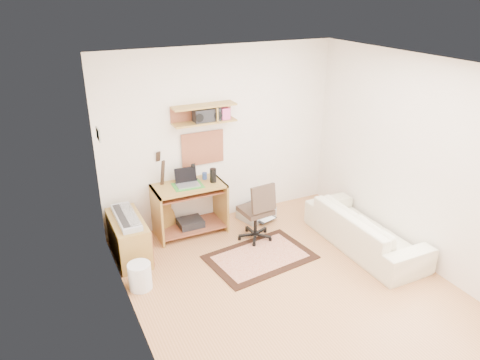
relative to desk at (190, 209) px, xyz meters
name	(u,v)px	position (x,y,z in m)	size (l,w,h in m)	color
floor	(289,285)	(0.63, -1.73, -0.38)	(3.60, 4.00, 0.01)	tan
ceiling	(300,66)	(0.63, -1.73, 2.23)	(3.60, 4.00, 0.01)	white
back_wall	(221,136)	(0.63, 0.28, 0.93)	(3.60, 0.01, 2.60)	white
left_wall	(130,221)	(-1.18, -1.73, 0.93)	(0.01, 4.00, 2.60)	white
right_wall	(416,161)	(2.43, -1.73, 0.93)	(0.01, 4.00, 2.60)	white
wall_shelf	(204,114)	(0.33, 0.15, 1.32)	(0.90, 0.25, 0.26)	#B0863E
cork_board	(203,148)	(0.33, 0.25, 0.79)	(0.64, 0.03, 0.49)	tan
wall_photo	(98,134)	(-1.16, -0.23, 1.34)	(0.02, 0.20, 0.15)	#4C8CBF
desk	(190,209)	(0.00, 0.00, 0.00)	(1.00, 0.55, 0.75)	#B0863E
laptop	(188,178)	(-0.02, -0.02, 0.49)	(0.31, 0.31, 0.24)	silver
speaker	(213,175)	(0.35, -0.05, 0.48)	(0.09, 0.09, 0.20)	black
desk_lamp	(195,171)	(0.16, 0.14, 0.51)	(0.09, 0.09, 0.27)	black
pencil_cup	(205,176)	(0.28, 0.10, 0.43)	(0.07, 0.07, 0.10)	#2E468A
boombox	(207,115)	(0.36, 0.15, 1.30)	(0.37, 0.17, 0.19)	black
rug	(260,257)	(0.59, -1.05, -0.37)	(1.34, 0.90, 0.02)	beige
task_chair	(256,210)	(0.76, -0.58, 0.08)	(0.46, 0.46, 0.90)	#372A20
cabinet	(129,238)	(-0.95, -0.26, -0.10)	(0.40, 0.90, 0.55)	#B0863E
music_keyboard	(126,217)	(-0.95, -0.26, 0.21)	(0.24, 0.78, 0.07)	#B2B5BA
guitar	(163,195)	(-0.33, 0.13, 0.24)	(0.33, 0.20, 1.23)	olive
waste_basket	(140,276)	(-1.00, -1.01, -0.21)	(0.28, 0.28, 0.33)	white
printer	(256,212)	(1.07, -0.02, -0.29)	(0.51, 0.39, 0.19)	#A5A8AA
sofa	(366,223)	(2.01, -1.43, -0.01)	(1.86, 0.54, 0.73)	beige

